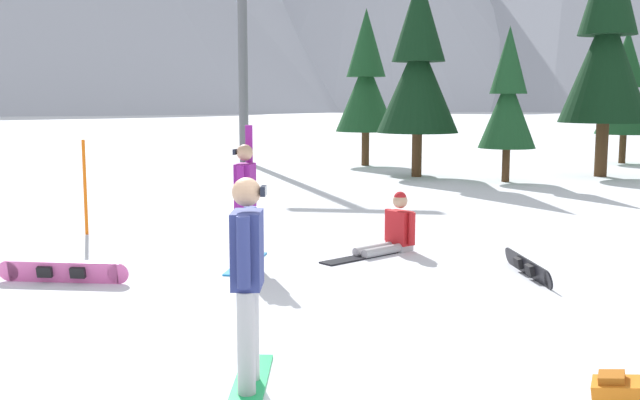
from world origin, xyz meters
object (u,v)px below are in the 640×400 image
(snowboarder_background, at_px, (392,231))
(loose_snowboard_near_left, at_px, (526,267))
(snowboarder_foreground, at_px, (248,279))
(loose_snowboard_near_right, at_px, (62,272))
(backpack_orange, at_px, (621,392))
(pine_tree_twin, at_px, (626,90))
(trail_marker_pole, at_px, (85,187))
(pine_tree_tall, at_px, (418,67))
(pine_tree_broad, at_px, (508,98))
(pine_tree_short, at_px, (607,41))
(ski_lift_tower, at_px, (242,6))
(pine_tree_young, at_px, (366,81))
(snowboarder_midground, at_px, (245,199))

(snowboarder_background, distance_m, loose_snowboard_near_left, 2.38)
(snowboarder_foreground, xyz_separation_m, loose_snowboard_near_right, (-3.31, 3.25, -0.81))
(backpack_orange, relative_size, pine_tree_twin, 0.11)
(snowboarder_foreground, distance_m, snowboarder_background, 6.03)
(backpack_orange, xyz_separation_m, trail_marker_pole, (-7.61, 6.73, 0.72))
(pine_tree_tall, xyz_separation_m, pine_tree_broad, (2.61, -1.09, -0.95))
(backpack_orange, height_order, pine_tree_twin, pine_tree_twin)
(backpack_orange, bearing_deg, loose_snowboard_near_left, 91.89)
(pine_tree_short, height_order, ski_lift_tower, ski_lift_tower)
(pine_tree_young, xyz_separation_m, ski_lift_tower, (-4.74, 0.87, 2.82))
(snowboarder_foreground, bearing_deg, pine_tree_twin, 69.54)
(pine_tree_broad, distance_m, pine_tree_twin, 8.73)
(pine_tree_short, xyz_separation_m, ski_lift_tower, (-12.37, 3.75, 1.71))
(backpack_orange, height_order, pine_tree_broad, pine_tree_broad)
(pine_tree_twin, bearing_deg, pine_tree_tall, -141.75)
(snowboarder_midground, height_order, trail_marker_pole, snowboarder_midground)
(trail_marker_pole, bearing_deg, snowboarder_foreground, -55.72)
(loose_snowboard_near_left, height_order, pine_tree_young, pine_tree_young)
(trail_marker_pole, bearing_deg, backpack_orange, -41.51)
(loose_snowboard_near_right, bearing_deg, snowboarder_background, 32.08)
(snowboarder_foreground, height_order, snowboarder_midground, snowboarder_midground)
(trail_marker_pole, bearing_deg, pine_tree_broad, 49.58)
(loose_snowboard_near_right, bearing_deg, pine_tree_broad, 61.91)
(snowboarder_background, xyz_separation_m, pine_tree_tall, (0.25, 11.78, 3.07))
(snowboarder_foreground, height_order, backpack_orange, snowboarder_foreground)
(snowboarder_midground, bearing_deg, pine_tree_young, 88.43)
(pine_tree_twin, bearing_deg, pine_tree_short, -110.38)
(pine_tree_short, bearing_deg, loose_snowboard_near_right, -123.78)
(trail_marker_pole, xyz_separation_m, pine_tree_broad, (8.41, 9.87, 1.60))
(snowboarder_foreground, xyz_separation_m, ski_lift_tower, (-5.44, 22.31, 4.93))
(snowboarder_foreground, xyz_separation_m, pine_tree_tall, (1.21, 17.70, 2.45))
(snowboarder_background, height_order, pine_tree_young, pine_tree_young)
(loose_snowboard_near_left, height_order, pine_tree_short, pine_tree_short)
(loose_snowboard_near_right, relative_size, loose_snowboard_near_left, 1.05)
(loose_snowboard_near_right, bearing_deg, loose_snowboard_near_left, 11.62)
(trail_marker_pole, height_order, pine_tree_short, pine_tree_short)
(pine_tree_broad, xyz_separation_m, pine_tree_young, (-4.51, 4.84, 0.61))
(pine_tree_short, distance_m, pine_tree_young, 8.23)
(loose_snowboard_near_left, relative_size, pine_tree_broad, 0.38)
(snowboarder_foreground, height_order, loose_snowboard_near_right, snowboarder_foreground)
(loose_snowboard_near_right, bearing_deg, ski_lift_tower, 96.38)
(snowboarder_foreground, height_order, trail_marker_pole, snowboarder_foreground)
(pine_tree_short, bearing_deg, trail_marker_pole, -134.25)
(pine_tree_twin, bearing_deg, ski_lift_tower, -174.34)
(pine_tree_young, bearing_deg, pine_tree_twin, 13.47)
(snowboarder_foreground, xyz_separation_m, trail_marker_pole, (-4.59, 6.73, -0.10))
(backpack_orange, distance_m, pine_tree_broad, 16.79)
(loose_snowboard_near_left, bearing_deg, pine_tree_twin, 72.69)
(loose_snowboard_near_right, bearing_deg, backpack_orange, -27.21)
(snowboarder_midground, bearing_deg, backpack_orange, -48.49)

